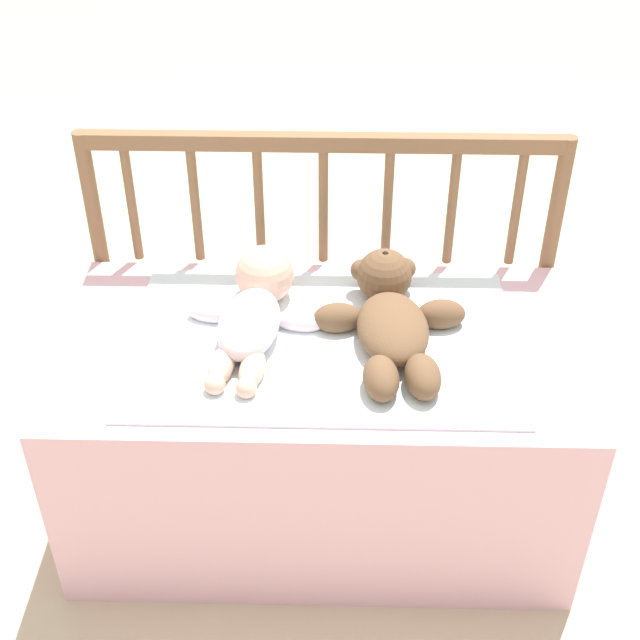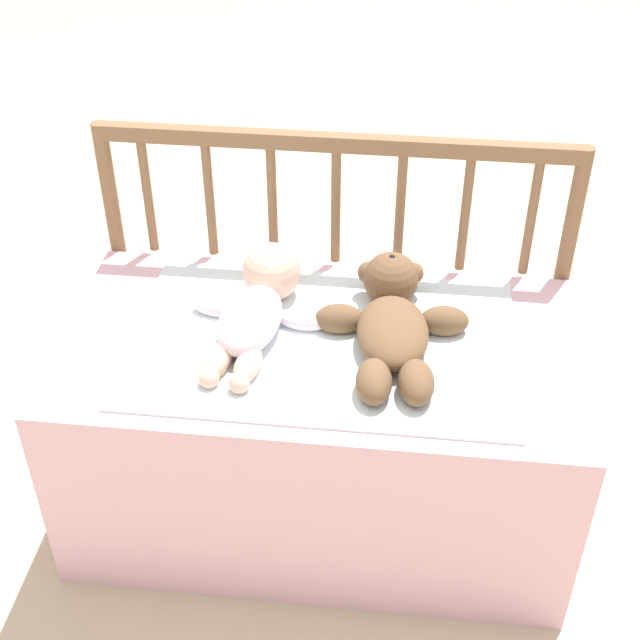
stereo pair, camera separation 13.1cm
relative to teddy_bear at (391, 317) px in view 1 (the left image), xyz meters
name	(u,v)px [view 1 (the left image)]	position (x,y,z in m)	size (l,w,h in m)	color
ground_plane	(320,502)	(-0.15, -0.03, -0.54)	(12.00, 12.00, 0.00)	#C6B293
crib_mattress	(320,428)	(-0.15, -0.03, -0.29)	(1.10, 0.59, 0.49)	#EDB7C6
crib_rail	(323,232)	(-0.15, 0.28, 0.03)	(1.10, 0.04, 0.82)	brown
blanket	(323,341)	(-0.14, -0.03, -0.04)	(0.80, 0.51, 0.01)	white
teddy_bear	(391,317)	(0.00, 0.00, 0.00)	(0.33, 0.43, 0.12)	brown
baby	(254,309)	(-0.29, 0.01, 0.00)	(0.30, 0.41, 0.13)	white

